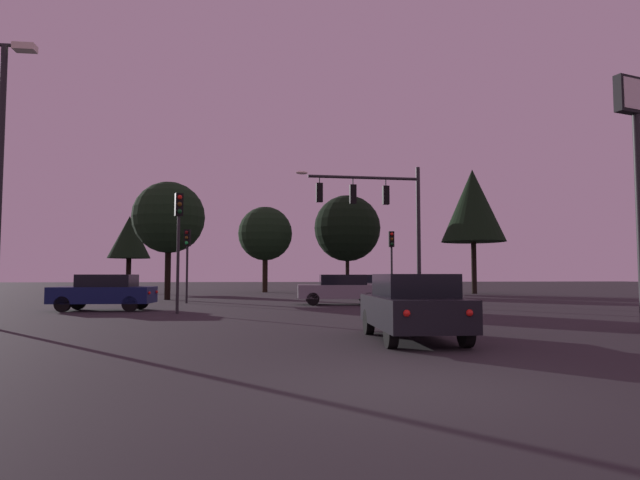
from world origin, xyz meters
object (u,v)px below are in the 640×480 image
traffic_light_corner_left (392,251)px  tree_left_far (473,206)px  car_nearside_lane (413,306)px  car_parked_lot (376,286)px  traffic_signal_mast_arm (380,208)px  traffic_light_median (187,251)px  parking_lot_lamp_post (1,146)px  car_crossing_left (340,289)px  store_sign_illuminated (637,144)px  tree_behind_sign (129,237)px  tree_center_horizon (169,218)px  traffic_light_corner_right (179,228)px  tree_lot_edge (347,228)px  car_crossing_right (105,292)px  tree_right_cluster (265,234)px  car_far_lane (349,284)px

traffic_light_corner_left → tree_left_far: (9.69, 11.16, 4.25)m
car_nearside_lane → car_parked_lot: bearing=79.2°
traffic_signal_mast_arm → traffic_light_median: (-9.53, 4.33, -1.88)m
tree_left_far → parking_lot_lamp_post: bearing=-134.7°
car_crossing_left → store_sign_illuminated: bearing=-66.6°
tree_behind_sign → tree_center_horizon: (5.36, -13.24, 0.32)m
tree_center_horizon → car_nearside_lane: bearing=-67.2°
traffic_light_corner_right → tree_lot_edge: bearing=66.0°
traffic_signal_mast_arm → traffic_light_median: 10.63m
car_crossing_right → tree_left_far: (23.76, 17.49, 6.31)m
car_nearside_lane → car_parked_lot: size_ratio=0.96×
traffic_signal_mast_arm → tree_left_far: bearing=54.6°
tree_behind_sign → tree_right_cluster: tree_right_cluster is taller
tree_center_horizon → traffic_signal_mast_arm: bearing=-37.2°
traffic_signal_mast_arm → car_nearside_lane: (-2.28, -12.68, -3.89)m
car_far_lane → tree_center_horizon: size_ratio=0.64×
car_far_lane → tree_center_horizon: tree_center_horizon is taller
traffic_signal_mast_arm → traffic_light_corner_left: (1.87, 5.09, -1.83)m
car_parked_lot → car_crossing_right: bearing=-143.8°
car_crossing_right → store_sign_illuminated: size_ratio=0.62×
traffic_light_median → car_parked_lot: traffic_light_median is taller
car_crossing_left → tree_right_cluster: 20.45m
tree_left_far → car_crossing_right: bearing=-143.6°
store_sign_illuminated → tree_lot_edge: 33.23m
traffic_light_corner_left → store_sign_illuminated: (2.49, -16.69, 2.17)m
tree_right_cluster → tree_lot_edge: size_ratio=0.87×
car_crossing_left → tree_right_cluster: bearing=100.1°
car_far_lane → tree_left_far: tree_left_far is taller
car_far_lane → traffic_light_corner_right: bearing=-119.5°
car_far_lane → tree_right_cluster: bearing=128.7°
car_crossing_left → car_far_lane: size_ratio=0.96×
tree_center_horizon → tree_lot_edge: (13.33, 13.06, 0.63)m
store_sign_illuminated → tree_left_far: bearing=75.5°
store_sign_illuminated → tree_lot_edge: (-2.21, 33.15, 0.60)m
traffic_light_corner_right → car_crossing_right: bearing=147.9°
car_crossing_right → tree_lot_edge: bearing=57.8°
traffic_light_median → car_nearside_lane: (7.26, -17.01, -2.01)m
tree_center_horizon → store_sign_illuminated: bearing=-52.3°
car_far_lane → tree_center_horizon: (-12.20, -5.69, 4.20)m
parking_lot_lamp_post → tree_right_cluster: 31.54m
store_sign_illuminated → traffic_light_median: bearing=131.1°
traffic_light_median → car_crossing_left: (7.94, -2.22, -2.01)m
traffic_light_median → tree_behind_sign: size_ratio=0.61×
tree_left_far → tree_right_cluster: size_ratio=1.35×
car_nearside_lane → car_crossing_right: (-9.93, 11.44, 0.00)m
car_crossing_right → tree_behind_sign: tree_behind_sign is taller
traffic_light_corner_left → traffic_light_corner_right: 13.67m
tree_lot_edge → tree_center_horizon: bearing=-135.6°
traffic_light_corner_right → store_sign_illuminated: 15.73m
tree_right_cluster → traffic_light_corner_right: bearing=-98.6°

